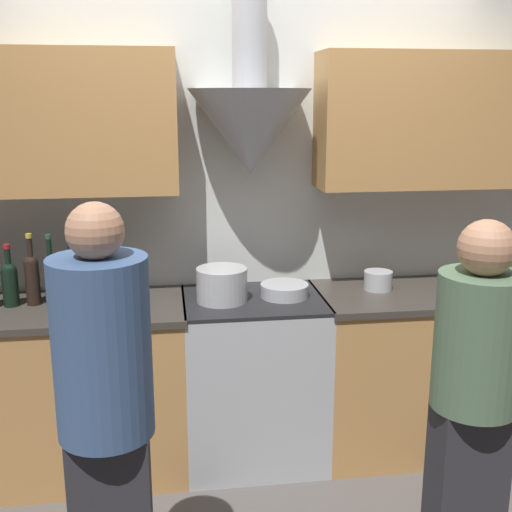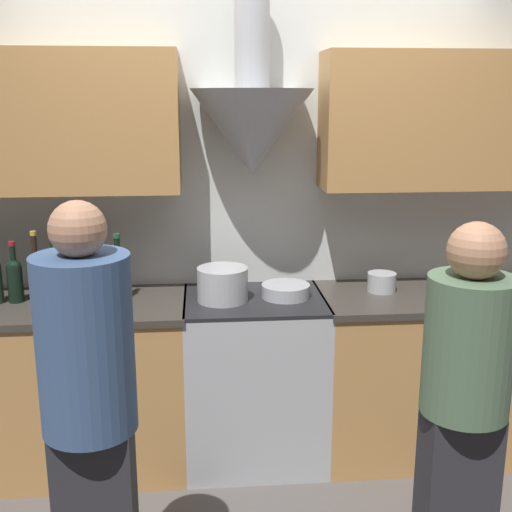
# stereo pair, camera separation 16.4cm
# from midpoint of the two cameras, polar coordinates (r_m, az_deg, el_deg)

# --- Properties ---
(ground_plane) EXTENTS (12.00, 12.00, 0.00)m
(ground_plane) POSITION_cam_midpoint_polar(r_m,az_deg,el_deg) (3.41, -0.83, -20.28)
(ground_plane) COLOR #4C4744
(wall_back) EXTENTS (8.40, 0.62, 2.60)m
(wall_back) POSITION_cam_midpoint_polar(r_m,az_deg,el_deg) (3.46, -2.47, 6.65)
(wall_back) COLOR silver
(wall_back) RESTS_ON ground_plane
(counter_left) EXTENTS (1.33, 0.62, 0.91)m
(counter_left) POSITION_cam_midpoint_polar(r_m,az_deg,el_deg) (3.54, -18.49, -11.26)
(counter_left) COLOR #B27F47
(counter_left) RESTS_ON ground_plane
(counter_right) EXTENTS (1.23, 0.62, 0.91)m
(counter_right) POSITION_cam_midpoint_polar(r_m,az_deg,el_deg) (3.72, 13.65, -9.67)
(counter_right) COLOR #B27F47
(counter_right) RESTS_ON ground_plane
(stove_range) EXTENTS (0.73, 0.60, 0.91)m
(stove_range) POSITION_cam_midpoint_polar(r_m,az_deg,el_deg) (3.50, -1.60, -10.79)
(stove_range) COLOR #A8AAAF
(stove_range) RESTS_ON ground_plane
(wine_bottle_4) EXTENTS (0.08, 0.08, 0.31)m
(wine_bottle_4) POSITION_cam_midpoint_polar(r_m,az_deg,el_deg) (3.43, -22.32, -2.11)
(wine_bottle_4) COLOR black
(wine_bottle_4) RESTS_ON counter_left
(wine_bottle_5) EXTENTS (0.07, 0.07, 0.36)m
(wine_bottle_5) POSITION_cam_midpoint_polar(r_m,az_deg,el_deg) (3.41, -20.59, -1.74)
(wine_bottle_5) COLOR black
(wine_bottle_5) RESTS_ON counter_left
(wine_bottle_6) EXTENTS (0.07, 0.07, 0.36)m
(wine_bottle_6) POSITION_cam_midpoint_polar(r_m,az_deg,el_deg) (3.39, -19.07, -1.76)
(wine_bottle_6) COLOR black
(wine_bottle_6) RESTS_ON counter_left
(wine_bottle_7) EXTENTS (0.08, 0.08, 0.34)m
(wine_bottle_7) POSITION_cam_midpoint_polar(r_m,az_deg,el_deg) (3.38, -17.36, -1.77)
(wine_bottle_7) COLOR black
(wine_bottle_7) RESTS_ON counter_left
(wine_bottle_8) EXTENTS (0.07, 0.07, 0.33)m
(wine_bottle_8) POSITION_cam_midpoint_polar(r_m,az_deg,el_deg) (3.35, -15.50, -1.94)
(wine_bottle_8) COLOR black
(wine_bottle_8) RESTS_ON counter_left
(wine_bottle_9) EXTENTS (0.08, 0.08, 0.34)m
(wine_bottle_9) POSITION_cam_midpoint_polar(r_m,az_deg,el_deg) (3.34, -13.71, -1.64)
(wine_bottle_9) COLOR black
(wine_bottle_9) RESTS_ON counter_left
(stock_pot) EXTENTS (0.26, 0.26, 0.17)m
(stock_pot) POSITION_cam_midpoint_polar(r_m,az_deg,el_deg) (3.27, -4.49, -2.57)
(stock_pot) COLOR #A8AAAF
(stock_pot) RESTS_ON stove_range
(mixing_bowl) EXTENTS (0.25, 0.25, 0.07)m
(mixing_bowl) POSITION_cam_midpoint_polar(r_m,az_deg,el_deg) (3.35, 1.14, -3.07)
(mixing_bowl) COLOR #A8AAAF
(mixing_bowl) RESTS_ON stove_range
(orange_fruit) EXTENTS (0.08, 0.08, 0.08)m
(orange_fruit) POSITION_cam_midpoint_polar(r_m,az_deg,el_deg) (3.67, 20.50, -2.32)
(orange_fruit) COLOR orange
(orange_fruit) RESTS_ON counter_right
(saucepan) EXTENTS (0.15, 0.15, 0.10)m
(saucepan) POSITION_cam_midpoint_polar(r_m,az_deg,el_deg) (3.52, 9.49, -2.15)
(saucepan) COLOR #A8AAAF
(saucepan) RESTS_ON counter_right
(chefs_knife) EXTENTS (0.21, 0.06, 0.01)m
(chefs_knife) POSITION_cam_midpoint_polar(r_m,az_deg,el_deg) (3.69, 16.97, -2.54)
(chefs_knife) COLOR silver
(chefs_knife) RESTS_ON counter_right
(person_foreground_left) EXTENTS (0.31, 0.31, 1.61)m
(person_foreground_left) POSITION_cam_midpoint_polar(r_m,az_deg,el_deg) (2.25, -15.25, -13.76)
(person_foreground_left) COLOR #28282D
(person_foreground_left) RESTS_ON ground_plane
(person_foreground_right) EXTENTS (0.32, 0.32, 1.51)m
(person_foreground_right) POSITION_cam_midpoint_polar(r_m,az_deg,el_deg) (2.53, 16.97, -12.09)
(person_foreground_right) COLOR #28282D
(person_foreground_right) RESTS_ON ground_plane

